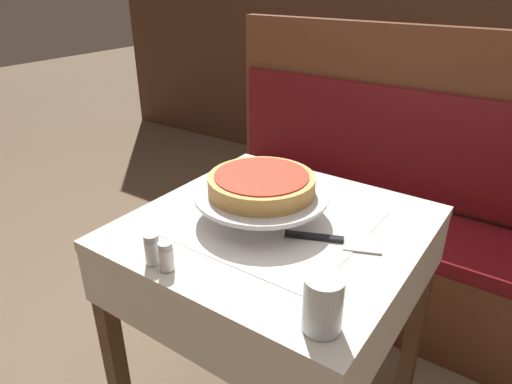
{
  "coord_description": "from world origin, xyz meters",
  "views": [
    {
      "loc": [
        0.59,
        -0.95,
        1.4
      ],
      "look_at": [
        -0.05,
        -0.03,
        0.85
      ],
      "focal_mm": 32.0,
      "sensor_mm": 36.0,
      "label": 1
    }
  ],
  "objects_px": {
    "dining_table_front": "(276,257)",
    "salt_shaker": "(152,249)",
    "pizza_pan_stand": "(262,195)",
    "condiment_caddy": "(485,94)",
    "booth_bench": "(383,232)",
    "deep_dish_pizza": "(262,183)",
    "pepper_shaker": "(166,256)",
    "dining_table_rear": "(458,124)",
    "pizza_server": "(335,240)",
    "water_glass_near": "(323,304)"
  },
  "relations": [
    {
      "from": "dining_table_rear",
      "to": "salt_shaker",
      "type": "distance_m",
      "value": 1.96
    },
    {
      "from": "salt_shaker",
      "to": "pizza_pan_stand",
      "type": "bearing_deg",
      "value": 75.37
    },
    {
      "from": "pizza_server",
      "to": "water_glass_near",
      "type": "bearing_deg",
      "value": -68.86
    },
    {
      "from": "water_glass_near",
      "to": "pepper_shaker",
      "type": "height_order",
      "value": "water_glass_near"
    },
    {
      "from": "water_glass_near",
      "to": "dining_table_rear",
      "type": "bearing_deg",
      "value": 94.82
    },
    {
      "from": "dining_table_front",
      "to": "deep_dish_pizza",
      "type": "relative_size",
      "value": 2.59
    },
    {
      "from": "dining_table_front",
      "to": "water_glass_near",
      "type": "bearing_deg",
      "value": -45.46
    },
    {
      "from": "pizza_server",
      "to": "pepper_shaker",
      "type": "relative_size",
      "value": 3.53
    },
    {
      "from": "booth_bench",
      "to": "pizza_pan_stand",
      "type": "relative_size",
      "value": 4.48
    },
    {
      "from": "pizza_pan_stand",
      "to": "condiment_caddy",
      "type": "distance_m",
      "value": 1.7
    },
    {
      "from": "dining_table_rear",
      "to": "pizza_pan_stand",
      "type": "height_order",
      "value": "pizza_pan_stand"
    },
    {
      "from": "condiment_caddy",
      "to": "water_glass_near",
      "type": "bearing_deg",
      "value": -87.82
    },
    {
      "from": "dining_table_rear",
      "to": "dining_table_front",
      "type": "bearing_deg",
      "value": -94.91
    },
    {
      "from": "salt_shaker",
      "to": "dining_table_front",
      "type": "bearing_deg",
      "value": 67.41
    },
    {
      "from": "deep_dish_pizza",
      "to": "pepper_shaker",
      "type": "height_order",
      "value": "deep_dish_pizza"
    },
    {
      "from": "pepper_shaker",
      "to": "pizza_server",
      "type": "bearing_deg",
      "value": 51.07
    },
    {
      "from": "pizza_pan_stand",
      "to": "condiment_caddy",
      "type": "relative_size",
      "value": 2.08
    },
    {
      "from": "salt_shaker",
      "to": "condiment_caddy",
      "type": "height_order",
      "value": "condiment_caddy"
    },
    {
      "from": "pizza_pan_stand",
      "to": "water_glass_near",
      "type": "bearing_deg",
      "value": -41.25
    },
    {
      "from": "water_glass_near",
      "to": "pizza_server",
      "type": "bearing_deg",
      "value": 111.14
    },
    {
      "from": "dining_table_front",
      "to": "pizza_pan_stand",
      "type": "bearing_deg",
      "value": 176.32
    },
    {
      "from": "dining_table_rear",
      "to": "pizza_server",
      "type": "xyz_separation_m",
      "value": [
        0.04,
        -1.6,
        0.11
      ]
    },
    {
      "from": "booth_bench",
      "to": "deep_dish_pizza",
      "type": "distance_m",
      "value": 0.97
    },
    {
      "from": "pizza_pan_stand",
      "to": "dining_table_rear",
      "type": "bearing_deg",
      "value": 83.27
    },
    {
      "from": "dining_table_rear",
      "to": "pepper_shaker",
      "type": "distance_m",
      "value": 1.95
    },
    {
      "from": "pizza_server",
      "to": "booth_bench",
      "type": "bearing_deg",
      "value": 98.61
    },
    {
      "from": "dining_table_front",
      "to": "pepper_shaker",
      "type": "bearing_deg",
      "value": -105.64
    },
    {
      "from": "condiment_caddy",
      "to": "pepper_shaker",
      "type": "bearing_deg",
      "value": -98.91
    },
    {
      "from": "pizza_server",
      "to": "pepper_shaker",
      "type": "distance_m",
      "value": 0.44
    },
    {
      "from": "dining_table_front",
      "to": "pizza_pan_stand",
      "type": "relative_size",
      "value": 2.04
    },
    {
      "from": "booth_bench",
      "to": "water_glass_near",
      "type": "bearing_deg",
      "value": -77.82
    },
    {
      "from": "booth_bench",
      "to": "dining_table_front",
      "type": "bearing_deg",
      "value": -93.98
    },
    {
      "from": "pizza_pan_stand",
      "to": "pizza_server",
      "type": "height_order",
      "value": "pizza_pan_stand"
    },
    {
      "from": "dining_table_rear",
      "to": "booth_bench",
      "type": "height_order",
      "value": "booth_bench"
    },
    {
      "from": "pizza_pan_stand",
      "to": "pepper_shaker",
      "type": "xyz_separation_m",
      "value": [
        -0.04,
        -0.34,
        -0.03
      ]
    },
    {
      "from": "salt_shaker",
      "to": "condiment_caddy",
      "type": "distance_m",
      "value": 2.05
    },
    {
      "from": "pepper_shaker",
      "to": "booth_bench",
      "type": "bearing_deg",
      "value": 82.55
    },
    {
      "from": "deep_dish_pizza",
      "to": "salt_shaker",
      "type": "xyz_separation_m",
      "value": [
        -0.09,
        -0.34,
        -0.07
      ]
    },
    {
      "from": "dining_table_front",
      "to": "salt_shaker",
      "type": "distance_m",
      "value": 0.39
    },
    {
      "from": "salt_shaker",
      "to": "booth_bench",
      "type": "bearing_deg",
      "value": 80.33
    },
    {
      "from": "booth_bench",
      "to": "condiment_caddy",
      "type": "distance_m",
      "value": 1.0
    },
    {
      "from": "deep_dish_pizza",
      "to": "condiment_caddy",
      "type": "relative_size",
      "value": 1.64
    },
    {
      "from": "deep_dish_pizza",
      "to": "salt_shaker",
      "type": "distance_m",
      "value": 0.36
    },
    {
      "from": "pizza_pan_stand",
      "to": "dining_table_front",
      "type": "bearing_deg",
      "value": -3.68
    },
    {
      "from": "pizza_server",
      "to": "pizza_pan_stand",
      "type": "bearing_deg",
      "value": -179.9
    },
    {
      "from": "dining_table_front",
      "to": "salt_shaker",
      "type": "bearing_deg",
      "value": -112.59
    },
    {
      "from": "dining_table_front",
      "to": "condiment_caddy",
      "type": "relative_size",
      "value": 4.26
    },
    {
      "from": "pizza_pan_stand",
      "to": "pizza_server",
      "type": "distance_m",
      "value": 0.24
    },
    {
      "from": "pizza_pan_stand",
      "to": "salt_shaker",
      "type": "xyz_separation_m",
      "value": [
        -0.09,
        -0.34,
        -0.03
      ]
    },
    {
      "from": "dining_table_rear",
      "to": "pizza_pan_stand",
      "type": "relative_size",
      "value": 2.11
    }
  ]
}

